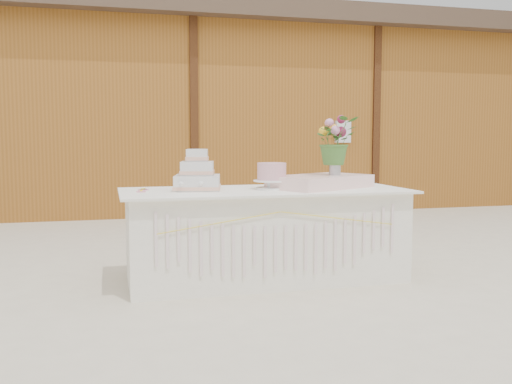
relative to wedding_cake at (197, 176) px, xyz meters
The scene contains 9 objects.
ground 1.05m from the wedding_cake, ahead, with size 80.00×80.00×0.00m, color beige.
barn 6.00m from the wedding_cake, 84.69° to the left, with size 12.60×4.60×3.30m.
cake_table 0.75m from the wedding_cake, ahead, with size 2.40×1.00×0.77m.
wedding_cake is the anchor object (origin of this frame).
pink_cake_stand 0.62m from the wedding_cake, ahead, with size 0.31×0.31×0.22m.
satin_runner 1.07m from the wedding_cake, ahead, with size 0.87×0.50×0.11m, color #FFCFCD.
flower_vase 1.20m from the wedding_cake, ahead, with size 0.10×0.10×0.14m, color silver.
bouquet 1.24m from the wedding_cake, ahead, with size 0.38×0.33×0.42m, color #3E6E2C.
loose_flowers 0.43m from the wedding_cake, behind, with size 0.15×0.38×0.02m, color pink, non-canonical shape.
Camera 1 is at (-1.28, -4.61, 1.20)m, focal length 40.00 mm.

